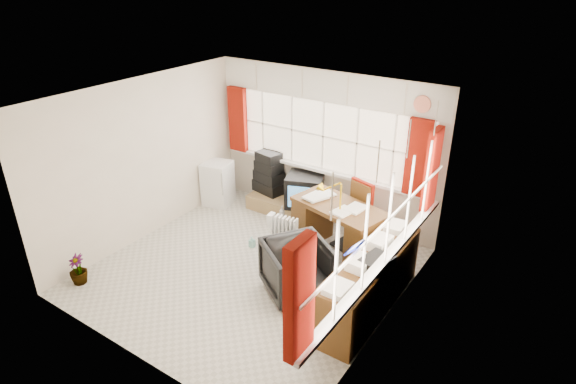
% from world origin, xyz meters
% --- Properties ---
extents(ground, '(4.00, 4.00, 0.00)m').
position_xyz_m(ground, '(0.00, 0.00, 0.00)').
color(ground, beige).
rests_on(ground, ground).
extents(room_walls, '(4.00, 4.00, 4.00)m').
position_xyz_m(room_walls, '(0.00, 0.00, 1.50)').
color(room_walls, beige).
rests_on(room_walls, ground).
extents(window_back, '(3.70, 0.12, 3.60)m').
position_xyz_m(window_back, '(0.00, 1.94, 0.95)').
color(window_back, beige).
rests_on(window_back, room_walls).
extents(window_right, '(0.12, 3.70, 3.60)m').
position_xyz_m(window_right, '(1.94, 0.00, 0.95)').
color(window_right, beige).
rests_on(window_right, room_walls).
extents(curtains, '(3.83, 3.83, 1.15)m').
position_xyz_m(curtains, '(0.92, 0.93, 1.46)').
color(curtains, maroon).
rests_on(curtains, room_walls).
extents(overhead_cabinets, '(3.98, 3.98, 0.48)m').
position_xyz_m(overhead_cabinets, '(0.98, 0.98, 2.25)').
color(overhead_cabinets, silver).
rests_on(overhead_cabinets, room_walls).
extents(desk, '(1.51, 1.00, 0.83)m').
position_xyz_m(desk, '(0.79, 1.12, 0.44)').
color(desk, '#5A3915').
rests_on(desk, ground).
extents(desk_lamp, '(0.17, 0.14, 0.45)m').
position_xyz_m(desk_lamp, '(0.87, 0.98, 1.11)').
color(desk_lamp, '#EDB80A').
rests_on(desk_lamp, desk).
extents(task_chair, '(0.54, 0.56, 1.04)m').
position_xyz_m(task_chair, '(0.89, 1.49, 0.55)').
color(task_chair, black).
rests_on(task_chair, ground).
extents(office_chair, '(1.12, 1.11, 0.74)m').
position_xyz_m(office_chair, '(0.81, -0.04, 0.37)').
color(office_chair, black).
rests_on(office_chair, ground).
extents(radiator, '(0.43, 0.22, 0.62)m').
position_xyz_m(radiator, '(0.14, 0.65, 0.25)').
color(radiator, white).
rests_on(radiator, ground).
extents(credenza, '(0.50, 2.00, 0.85)m').
position_xyz_m(credenza, '(1.73, 0.20, 0.39)').
color(credenza, '#5A3915').
rests_on(credenza, ground).
extents(file_tray, '(0.36, 0.43, 0.13)m').
position_xyz_m(file_tray, '(1.86, 0.05, 0.81)').
color(file_tray, black).
rests_on(file_tray, credenza).
extents(tv_bench, '(1.40, 0.50, 0.25)m').
position_xyz_m(tv_bench, '(-0.55, 1.72, 0.12)').
color(tv_bench, '#987A4C').
rests_on(tv_bench, ground).
extents(crt_tv, '(0.75, 0.72, 0.54)m').
position_xyz_m(crt_tv, '(-0.19, 1.76, 0.52)').
color(crt_tv, black).
rests_on(crt_tv, tv_bench).
extents(hifi_stack, '(0.61, 0.45, 0.75)m').
position_xyz_m(hifi_stack, '(-1.00, 1.85, 0.59)').
color(hifi_stack, black).
rests_on(hifi_stack, tv_bench).
extents(mini_fridge, '(0.56, 0.56, 0.79)m').
position_xyz_m(mini_fridge, '(-1.79, 1.36, 0.40)').
color(mini_fridge, white).
rests_on(mini_fridge, ground).
extents(spray_bottle_a, '(0.13, 0.13, 0.28)m').
position_xyz_m(spray_bottle_a, '(-0.45, 1.46, 0.14)').
color(spray_bottle_a, silver).
rests_on(spray_bottle_a, ground).
extents(spray_bottle_b, '(0.08, 0.08, 0.18)m').
position_xyz_m(spray_bottle_b, '(-0.37, 0.52, 0.09)').
color(spray_bottle_b, '#8ACEBF').
rests_on(spray_bottle_b, ground).
extents(flower_vase, '(0.25, 0.25, 0.43)m').
position_xyz_m(flower_vase, '(-1.77, -1.52, 0.22)').
color(flower_vase, black).
rests_on(flower_vase, ground).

